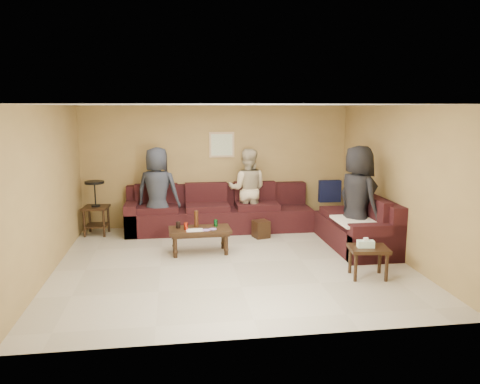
{
  "coord_description": "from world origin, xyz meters",
  "views": [
    {
      "loc": [
        -0.88,
        -7.13,
        2.47
      ],
      "look_at": [
        0.25,
        0.85,
        1.0
      ],
      "focal_mm": 35.0,
      "sensor_mm": 36.0,
      "label": 1
    }
  ],
  "objects_px": {
    "sectional_sofa": "(264,219)",
    "person_left": "(158,192)",
    "waste_bin": "(261,229)",
    "end_table_left": "(96,207)",
    "person_right": "(358,199)",
    "coffee_table": "(200,232)",
    "person_middle": "(247,189)",
    "side_table_right": "(368,251)"
  },
  "relations": [
    {
      "from": "sectional_sofa",
      "to": "person_left",
      "type": "height_order",
      "value": "person_left"
    },
    {
      "from": "sectional_sofa",
      "to": "waste_bin",
      "type": "height_order",
      "value": "sectional_sofa"
    },
    {
      "from": "end_table_left",
      "to": "person_left",
      "type": "bearing_deg",
      "value": -9.62
    },
    {
      "from": "waste_bin",
      "to": "person_right",
      "type": "bearing_deg",
      "value": -35.23
    },
    {
      "from": "waste_bin",
      "to": "person_left",
      "type": "height_order",
      "value": "person_left"
    },
    {
      "from": "sectional_sofa",
      "to": "coffee_table",
      "type": "bearing_deg",
      "value": -144.74
    },
    {
      "from": "person_middle",
      "to": "sectional_sofa",
      "type": "bearing_deg",
      "value": 126.66
    },
    {
      "from": "side_table_right",
      "to": "person_left",
      "type": "height_order",
      "value": "person_left"
    },
    {
      "from": "coffee_table",
      "to": "person_right",
      "type": "xyz_separation_m",
      "value": [
        2.7,
        -0.24,
        0.54
      ]
    },
    {
      "from": "person_right",
      "to": "end_table_left",
      "type": "bearing_deg",
      "value": 50.94
    },
    {
      "from": "side_table_right",
      "to": "person_middle",
      "type": "relative_size",
      "value": 0.37
    },
    {
      "from": "end_table_left",
      "to": "person_right",
      "type": "distance_m",
      "value": 4.95
    },
    {
      "from": "sectional_sofa",
      "to": "person_right",
      "type": "relative_size",
      "value": 2.54
    },
    {
      "from": "side_table_right",
      "to": "person_left",
      "type": "relative_size",
      "value": 0.36
    },
    {
      "from": "person_right",
      "to": "person_middle",
      "type": "bearing_deg",
      "value": 24.95
    },
    {
      "from": "side_table_right",
      "to": "waste_bin",
      "type": "xyz_separation_m",
      "value": [
        -1.15,
        2.32,
        -0.23
      ]
    },
    {
      "from": "waste_bin",
      "to": "person_right",
      "type": "height_order",
      "value": "person_right"
    },
    {
      "from": "coffee_table",
      "to": "end_table_left",
      "type": "bearing_deg",
      "value": 142.73
    },
    {
      "from": "end_table_left",
      "to": "sectional_sofa",
      "type": "bearing_deg",
      "value": -9.75
    },
    {
      "from": "side_table_right",
      "to": "person_middle",
      "type": "height_order",
      "value": "person_middle"
    },
    {
      "from": "sectional_sofa",
      "to": "waste_bin",
      "type": "xyz_separation_m",
      "value": [
        -0.08,
        -0.11,
        -0.16
      ]
    },
    {
      "from": "coffee_table",
      "to": "side_table_right",
      "type": "distance_m",
      "value": 2.81
    },
    {
      "from": "coffee_table",
      "to": "side_table_right",
      "type": "height_order",
      "value": "coffee_table"
    },
    {
      "from": "coffee_table",
      "to": "waste_bin",
      "type": "distance_m",
      "value": 1.48
    },
    {
      "from": "side_table_right",
      "to": "person_left",
      "type": "bearing_deg",
      "value": 138.16
    },
    {
      "from": "person_middle",
      "to": "person_right",
      "type": "bearing_deg",
      "value": 147.36
    },
    {
      "from": "coffee_table",
      "to": "end_table_left",
      "type": "height_order",
      "value": "end_table_left"
    },
    {
      "from": "person_middle",
      "to": "person_right",
      "type": "height_order",
      "value": "person_right"
    },
    {
      "from": "end_table_left",
      "to": "waste_bin",
      "type": "bearing_deg",
      "value": -11.89
    },
    {
      "from": "sectional_sofa",
      "to": "person_middle",
      "type": "xyz_separation_m",
      "value": [
        -0.24,
        0.56,
        0.5
      ]
    },
    {
      "from": "end_table_left",
      "to": "coffee_table",
      "type": "bearing_deg",
      "value": -37.27
    },
    {
      "from": "end_table_left",
      "to": "side_table_right",
      "type": "height_order",
      "value": "end_table_left"
    },
    {
      "from": "end_table_left",
      "to": "person_middle",
      "type": "distance_m",
      "value": 3.0
    },
    {
      "from": "end_table_left",
      "to": "person_right",
      "type": "bearing_deg",
      "value": -20.25
    },
    {
      "from": "person_left",
      "to": "person_middle",
      "type": "relative_size",
      "value": 1.04
    },
    {
      "from": "end_table_left",
      "to": "waste_bin",
      "type": "height_order",
      "value": "end_table_left"
    },
    {
      "from": "person_left",
      "to": "person_right",
      "type": "bearing_deg",
      "value": 173.39
    },
    {
      "from": "sectional_sofa",
      "to": "person_right",
      "type": "height_order",
      "value": "person_right"
    },
    {
      "from": "coffee_table",
      "to": "person_middle",
      "type": "relative_size",
      "value": 0.64
    },
    {
      "from": "coffee_table",
      "to": "person_middle",
      "type": "bearing_deg",
      "value": 54.37
    },
    {
      "from": "side_table_right",
      "to": "coffee_table",
      "type": "bearing_deg",
      "value": 147.56
    },
    {
      "from": "waste_bin",
      "to": "person_middle",
      "type": "height_order",
      "value": "person_middle"
    }
  ]
}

